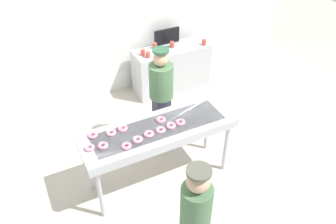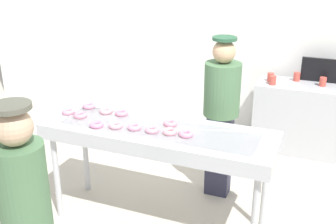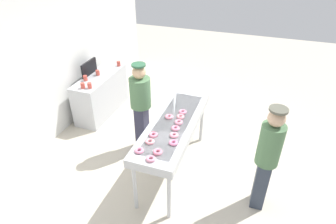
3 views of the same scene
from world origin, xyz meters
TOP-DOWN VIEW (x-y plane):
  - ground_plane at (0.00, 0.00)m, footprint 16.00×16.00m
  - back_wall at (0.00, 2.50)m, footprint 8.00×0.12m
  - fryer_conveyor at (0.00, 0.00)m, footprint 2.05×0.66m
  - strawberry_donut_0 at (-0.51, -0.17)m, footprint 0.17×0.17m
  - strawberry_donut_1 at (-0.34, -0.12)m, footprint 0.15×0.15m
  - strawberry_donut_2 at (-0.75, -0.04)m, footprint 0.17×0.17m
  - strawberry_donut_3 at (0.08, 0.10)m, footprint 0.14×0.14m
  - strawberry_donut_4 at (-0.59, 0.14)m, footprint 0.14×0.14m
  - strawberry_donut_5 at (0.28, -0.06)m, footprint 0.17×0.17m
  - strawberry_donut_6 at (-0.18, -0.09)m, footprint 0.17×0.17m
  - strawberry_donut_7 at (0.14, -0.07)m, footprint 0.13×0.13m
  - strawberry_donut_8 at (-0.81, 0.20)m, footprint 0.17×0.17m
  - strawberry_donut_9 at (-0.43, 0.16)m, footprint 0.16×0.16m
  - strawberry_donut_10 at (-0.91, -0.00)m, footprint 0.12×0.12m
  - strawberry_donut_11 at (-0.01, -0.09)m, footprint 0.17×0.17m
  - worker_baker at (0.38, 0.71)m, footprint 0.35×0.35m
  - customer_waiting at (-0.27, -1.39)m, footprint 0.30×0.30m
  - prep_counter at (1.23, 2.05)m, footprint 1.47×0.51m
  - paper_cup_0 at (0.95, 2.18)m, footprint 0.08×0.08m
  - paper_cup_1 at (0.65, 2.04)m, footprint 0.08×0.08m
  - paper_cup_2 at (1.83, 1.90)m, footprint 0.08×0.08m
  - paper_cup_3 at (0.69, 1.92)m, footprint 0.08×0.08m
  - paper_cup_4 at (1.26, 2.08)m, footprint 0.08×0.08m
  - menu_display at (1.23, 2.26)m, footprint 0.50×0.04m

SIDE VIEW (x-z plane):
  - ground_plane at x=0.00m, z-range 0.00..0.00m
  - prep_counter at x=1.23m, z-range 0.00..0.87m
  - fryer_conveyor at x=0.00m, z-range 0.41..1.38m
  - customer_waiting at x=-0.27m, z-range 0.09..1.74m
  - paper_cup_0 at x=0.95m, z-range 0.87..0.98m
  - paper_cup_1 at x=0.65m, z-range 0.87..0.98m
  - paper_cup_2 at x=1.83m, z-range 0.87..0.98m
  - paper_cup_3 at x=0.69m, z-range 0.87..0.98m
  - paper_cup_4 at x=1.26m, z-range 0.87..0.98m
  - worker_baker at x=0.38m, z-range 0.13..1.78m
  - strawberry_donut_0 at x=-0.51m, z-range 0.97..1.01m
  - strawberry_donut_1 at x=-0.34m, z-range 0.97..1.01m
  - strawberry_donut_2 at x=-0.75m, z-range 0.97..1.01m
  - strawberry_donut_3 at x=0.08m, z-range 0.97..1.01m
  - strawberry_donut_4 at x=-0.59m, z-range 0.97..1.01m
  - strawberry_donut_5 at x=0.28m, z-range 0.97..1.01m
  - strawberry_donut_6 at x=-0.18m, z-range 0.97..1.01m
  - strawberry_donut_7 at x=0.14m, z-range 0.97..1.01m
  - strawberry_donut_8 at x=-0.81m, z-range 0.97..1.01m
  - strawberry_donut_9 at x=-0.43m, z-range 0.97..1.01m
  - strawberry_donut_10 at x=-0.91m, z-range 0.97..1.01m
  - strawberry_donut_11 at x=-0.01m, z-range 0.97..1.01m
  - menu_display at x=1.23m, z-range 0.87..1.16m
  - back_wall at x=0.00m, z-range 0.00..2.99m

